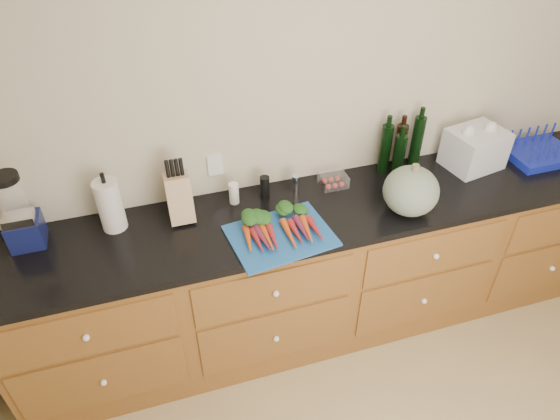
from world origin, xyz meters
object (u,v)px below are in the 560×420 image
object	(u,v)px
carrots	(278,226)
tomato_box	(333,180)
blender_appliance	(19,215)
knife_block	(179,198)
dish_rack	(539,151)
cutting_board	(281,236)
paper_towel	(110,205)
squash	(411,191)

from	to	relation	value
carrots	tomato_box	xyz separation A→B (m)	(0.41, 0.29, -0.00)
carrots	blender_appliance	world-z (taller)	blender_appliance
carrots	blender_appliance	distance (m)	1.22
knife_block	dish_rack	xyz separation A→B (m)	(2.16, -0.06, -0.09)
dish_rack	cutting_board	bearing A→B (deg)	-172.05
paper_towel	knife_block	bearing A→B (deg)	-3.42
tomato_box	dish_rack	world-z (taller)	dish_rack
tomato_box	dish_rack	distance (m)	1.31
paper_towel	knife_block	world-z (taller)	paper_towel
paper_towel	tomato_box	xyz separation A→B (m)	(1.19, 0.01, -0.10)
carrots	squash	distance (m)	0.71
cutting_board	tomato_box	distance (m)	0.53
paper_towel	squash	bearing A→B (deg)	-12.18
knife_block	squash	bearing A→B (deg)	-14.66
blender_appliance	paper_towel	world-z (taller)	blender_appliance
dish_rack	squash	bearing A→B (deg)	-166.80
cutting_board	knife_block	world-z (taller)	knife_block
cutting_board	tomato_box	xyz separation A→B (m)	(0.41, 0.33, 0.03)
tomato_box	dish_rack	size ratio (longest dim) A/B	0.38
squash	dish_rack	world-z (taller)	squash
dish_rack	tomato_box	bearing A→B (deg)	176.06
cutting_board	dish_rack	distance (m)	1.73
squash	paper_towel	xyz separation A→B (m)	(-1.48, 0.32, 0.01)
knife_block	dish_rack	world-z (taller)	knife_block
blender_appliance	paper_towel	xyz separation A→B (m)	(0.40, 0.00, -0.04)
blender_appliance	carrots	bearing A→B (deg)	-13.07
squash	blender_appliance	bearing A→B (deg)	170.44
squash	paper_towel	size ratio (longest dim) A/B	1.04
knife_block	dish_rack	bearing A→B (deg)	-1.59
carrots	blender_appliance	size ratio (longest dim) A/B	0.98
carrots	dish_rack	xyz separation A→B (m)	(1.72, 0.20, 0.00)
tomato_box	carrots	bearing A→B (deg)	-145.23
carrots	paper_towel	xyz separation A→B (m)	(-0.78, 0.28, 0.10)
blender_appliance	knife_block	size ratio (longest dim) A/B	1.60
blender_appliance	paper_towel	bearing A→B (deg)	0.30
knife_block	carrots	bearing A→B (deg)	-30.10
cutting_board	knife_block	bearing A→B (deg)	145.83
tomato_box	cutting_board	bearing A→B (deg)	-141.32
blender_appliance	dish_rack	world-z (taller)	blender_appliance
carrots	paper_towel	bearing A→B (deg)	160.42
cutting_board	dish_rack	size ratio (longest dim) A/B	1.27
squash	tomato_box	bearing A→B (deg)	131.19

